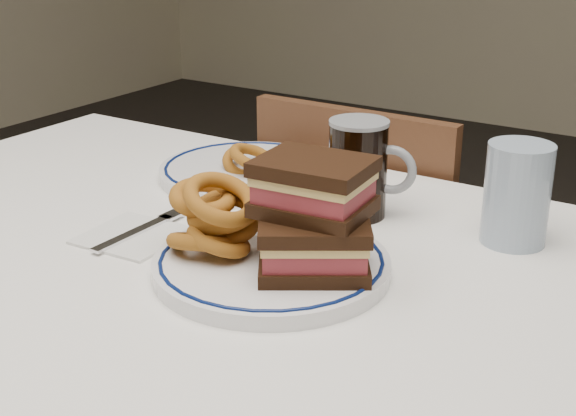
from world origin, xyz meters
The scene contains 11 objects.
dining_table centered at (0.00, 0.00, 0.64)m, with size 1.27×0.87×0.75m.
chair_far centered at (-0.03, 0.57, 0.45)m, with size 0.39×0.39×0.83m.
main_plate centered at (0.11, 0.00, 0.76)m, with size 0.28×0.28×0.02m.
reuben_sandwich centered at (0.16, 0.01, 0.83)m, with size 0.16×0.15×0.13m.
onion_rings_main centered at (0.04, -0.01, 0.81)m, with size 0.13×0.13×0.12m.
ketchup_ramekin centered at (0.07, 0.08, 0.79)m, with size 0.06×0.06×0.03m.
beer_mug centered at (0.11, 0.22, 0.82)m, with size 0.12×0.08×0.14m.
water_glass centered at (0.32, 0.25, 0.82)m, with size 0.08×0.08×0.13m, color #95A8C0.
far_plate centered at (-0.12, 0.27, 0.76)m, with size 0.28×0.28×0.02m.
onion_rings_far centered at (-0.11, 0.26, 0.78)m, with size 0.12×0.10×0.07m.
napkin_fork centered at (-0.11, -0.01, 0.75)m, with size 0.13×0.16×0.01m.
Camera 1 is at (0.59, -0.72, 1.17)m, focal length 50.00 mm.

